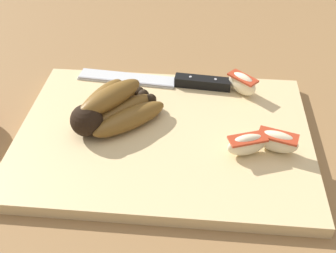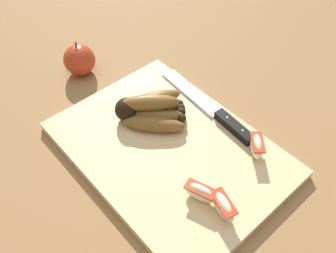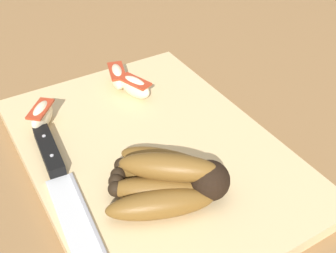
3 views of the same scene
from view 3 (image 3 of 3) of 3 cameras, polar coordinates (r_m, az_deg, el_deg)
The scene contains 7 objects.
ground_plane at distance 0.61m, azimuth -1.22°, elevation -4.55°, with size 6.00×6.00×0.00m, color olive.
cutting_board at distance 0.60m, azimuth -2.16°, elevation -3.50°, with size 0.46×0.33×0.02m, color #DBBC84.
banana_bunch at distance 0.52m, azimuth 0.23°, elevation -7.23°, with size 0.16×0.17×0.06m.
chefs_knife at distance 0.57m, azimuth -14.66°, elevation -6.31°, with size 0.28×0.05×0.02m.
apple_wedge_near at distance 0.72m, azimuth -6.90°, elevation 6.80°, with size 0.07×0.04×0.04m.
apple_wedge_middle at distance 0.69m, azimuth -4.51°, elevation 5.42°, with size 0.06×0.04×0.04m.
apple_wedge_far at distance 0.65m, azimuth -16.78°, elevation 1.48°, with size 0.06×0.05×0.04m.
Camera 3 is at (0.39, -0.22, 0.41)m, focal length 44.85 mm.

